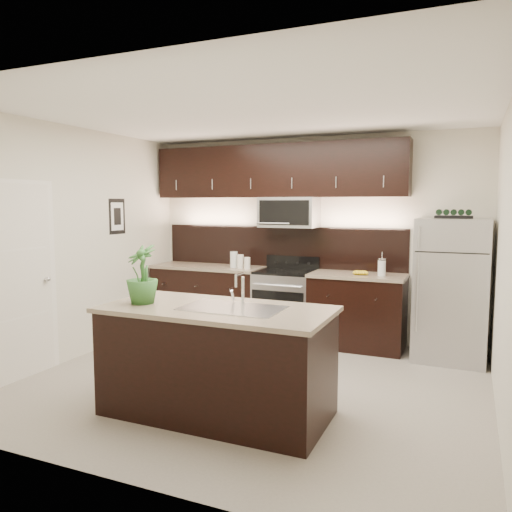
{
  "coord_description": "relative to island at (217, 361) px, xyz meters",
  "views": [
    {
      "loc": [
        1.98,
        -4.49,
        1.81
      ],
      "look_at": [
        -0.19,
        0.55,
        1.24
      ],
      "focal_mm": 35.0,
      "sensor_mm": 36.0,
      "label": 1
    }
  ],
  "objects": [
    {
      "name": "refrigerator",
      "position": [
        1.78,
        2.42,
        0.35
      ],
      "size": [
        0.8,
        0.72,
        1.65
      ],
      "primitive_type": "cube",
      "color": "#B2B2B7",
      "rests_on": "ground"
    },
    {
      "name": "counter_run",
      "position": [
        -0.48,
        2.48,
        -0.0
      ],
      "size": [
        3.51,
        0.65,
        0.94
      ],
      "color": "black",
      "rests_on": "ground"
    },
    {
      "name": "island",
      "position": [
        0.0,
        0.0,
        0.0
      ],
      "size": [
        1.96,
        0.96,
        0.94
      ],
      "color": "black",
      "rests_on": "ground"
    },
    {
      "name": "ground",
      "position": [
        -0.02,
        0.79,
        -0.47
      ],
      "size": [
        4.5,
        4.5,
        0.0
      ],
      "primitive_type": "plane",
      "color": "gray",
      "rests_on": "ground"
    },
    {
      "name": "plant",
      "position": [
        -0.68,
        -0.11,
        0.73
      ],
      "size": [
        0.37,
        0.37,
        0.52
      ],
      "primitive_type": "imported",
      "rotation": [
        0.0,
        0.0,
        -0.37
      ],
      "color": "#2C6026",
      "rests_on": "island"
    },
    {
      "name": "upper_fixtures",
      "position": [
        -0.45,
        2.63,
        1.67
      ],
      "size": [
        3.49,
        0.4,
        1.66
      ],
      "color": "black",
      "rests_on": "counter_run"
    },
    {
      "name": "wine_rack",
      "position": [
        1.78,
        2.42,
        1.22
      ],
      "size": [
        0.41,
        0.25,
        0.1
      ],
      "color": "black",
      "rests_on": "refrigerator"
    },
    {
      "name": "canisters",
      "position": [
        -0.93,
        2.41,
        0.57
      ],
      "size": [
        0.32,
        0.16,
        0.22
      ],
      "rotation": [
        0.0,
        0.0,
        -0.28
      ],
      "color": "silver",
      "rests_on": "counter_run"
    },
    {
      "name": "french_press",
      "position": [
        0.98,
        2.43,
        0.57
      ],
      "size": [
        0.1,
        0.1,
        0.28
      ],
      "rotation": [
        0.0,
        0.0,
        0.31
      ],
      "color": "silver",
      "rests_on": "counter_run"
    },
    {
      "name": "bananas",
      "position": [
        0.68,
        2.4,
        0.5
      ],
      "size": [
        0.22,
        0.18,
        0.06
      ],
      "primitive_type": "ellipsoid",
      "rotation": [
        0.0,
        0.0,
        0.18
      ],
      "color": "gold",
      "rests_on": "counter_run"
    },
    {
      "name": "room_walls",
      "position": [
        -0.13,
        0.76,
        1.22
      ],
      "size": [
        4.52,
        4.02,
        2.71
      ],
      "color": "beige",
      "rests_on": "ground"
    },
    {
      "name": "sink_faucet",
      "position": [
        0.15,
        0.01,
        0.48
      ],
      "size": [
        0.84,
        0.5,
        0.28
      ],
      "color": "silver",
      "rests_on": "island"
    }
  ]
}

